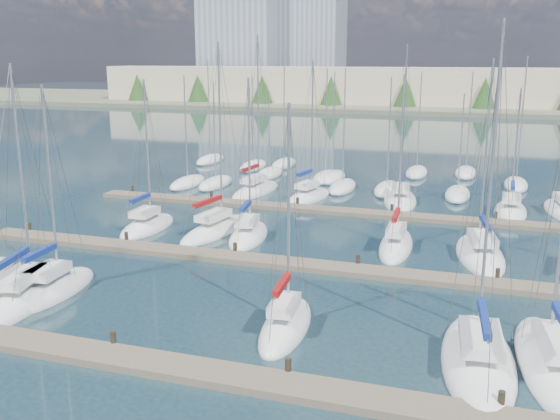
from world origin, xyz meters
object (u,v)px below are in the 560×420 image
(sailboat_h, at_px, (147,226))
(sailboat_o, at_px, (308,197))
(sailboat_k, at_px, (396,245))
(sailboat_p, at_px, (400,200))
(sailboat_f, at_px, (553,364))
(sailboat_l, at_px, (480,254))
(sailboat_q, at_px, (510,211))
(sailboat_b, at_px, (26,295))
(sailboat_n, at_px, (256,190))
(sailboat_d, at_px, (286,325))
(sailboat_e, at_px, (478,359))
(sailboat_j, at_px, (248,235))
(sailboat_c, at_px, (53,289))
(sailboat_i, at_px, (217,229))

(sailboat_h, bearing_deg, sailboat_o, 55.46)
(sailboat_k, bearing_deg, sailboat_p, 93.75)
(sailboat_h, xyz_separation_m, sailboat_f, (26.74, -13.74, -0.00))
(sailboat_l, height_order, sailboat_q, sailboat_l)
(sailboat_b, xyz_separation_m, sailboat_n, (2.31, 28.73, 0.03))
(sailboat_k, bearing_deg, sailboat_d, -104.77)
(sailboat_n, relative_size, sailboat_p, 1.06)
(sailboat_h, height_order, sailboat_n, sailboat_n)
(sailboat_k, bearing_deg, sailboat_n, 135.32)
(sailboat_n, bearing_deg, sailboat_q, 2.94)
(sailboat_f, bearing_deg, sailboat_b, 175.31)
(sailboat_e, bearing_deg, sailboat_n, 120.96)
(sailboat_h, relative_size, sailboat_p, 0.82)
(sailboat_j, xyz_separation_m, sailboat_p, (8.66, 14.75, -0.00))
(sailboat_k, relative_size, sailboat_b, 0.94)
(sailboat_c, relative_size, sailboat_p, 0.83)
(sailboat_e, bearing_deg, sailboat_b, 175.13)
(sailboat_c, bearing_deg, sailboat_f, -5.56)
(sailboat_k, height_order, sailboat_l, sailboat_l)
(sailboat_j, distance_m, sailboat_q, 22.25)
(sailboat_j, relative_size, sailboat_p, 0.83)
(sailboat_l, distance_m, sailboat_f, 14.81)
(sailboat_b, height_order, sailboat_p, sailboat_p)
(sailboat_k, height_order, sailboat_n, sailboat_n)
(sailboat_k, xyz_separation_m, sailboat_i, (-12.98, -0.18, 0.00))
(sailboat_e, relative_size, sailboat_p, 1.03)
(sailboat_c, relative_size, sailboat_o, 0.92)
(sailboat_o, distance_m, sailboat_l, 19.60)
(sailboat_o, xyz_separation_m, sailboat_b, (-7.81, -27.62, -0.02))
(sailboat_d, relative_size, sailboat_p, 0.79)
(sailboat_i, distance_m, sailboat_q, 24.11)
(sailboat_d, xyz_separation_m, sailboat_f, (11.57, -0.13, -0.01))
(sailboat_c, xyz_separation_m, sailboat_j, (6.29, 13.14, 0.00))
(sailboat_e, bearing_deg, sailboat_k, 105.31)
(sailboat_q, height_order, sailboat_p, sailboat_p)
(sailboat_k, bearing_deg, sailboat_f, -62.84)
(sailboat_o, bearing_deg, sailboat_i, -93.75)
(sailboat_h, xyz_separation_m, sailboat_c, (1.74, -13.08, 0.00))
(sailboat_d, distance_m, sailboat_f, 11.57)
(sailboat_c, xyz_separation_m, sailboat_f, (24.99, -0.67, -0.01))
(sailboat_c, height_order, sailboat_f, sailboat_f)
(sailboat_i, bearing_deg, sailboat_q, 40.24)
(sailboat_i, bearing_deg, sailboat_e, -30.53)
(sailboat_k, distance_m, sailboat_n, 20.27)
(sailboat_k, relative_size, sailboat_d, 1.08)
(sailboat_o, bearing_deg, sailboat_k, -41.05)
(sailboat_q, bearing_deg, sailboat_f, -86.56)
(sailboat_q, bearing_deg, sailboat_n, 178.75)
(sailboat_h, bearing_deg, sailboat_n, 76.02)
(sailboat_o, bearing_deg, sailboat_c, -93.36)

